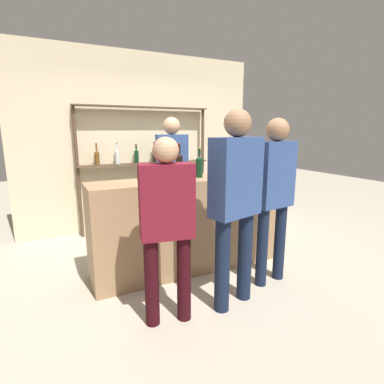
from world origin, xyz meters
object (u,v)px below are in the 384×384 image
(counter_bottle_1, at_px, (199,166))
(wine_glass, at_px, (153,170))
(ice_bucket, at_px, (258,164))
(counter_bottle_3, at_px, (179,164))
(server_behind_counter, at_px, (172,170))
(customer_right, at_px, (274,188))
(counter_bottle_4, at_px, (220,163))
(customer_center, at_px, (236,196))
(counter_bottle_2, at_px, (244,162))
(counter_bottle_0, at_px, (171,169))
(customer_left, at_px, (167,219))

(counter_bottle_1, xyz_separation_m, wine_glass, (-0.59, -0.11, 0.00))
(counter_bottle_1, relative_size, ice_bucket, 1.40)
(counter_bottle_3, distance_m, server_behind_counter, 0.78)
(wine_glass, bearing_deg, counter_bottle_3, 32.83)
(ice_bucket, xyz_separation_m, customer_right, (-0.28, -0.63, -0.17))
(counter_bottle_1, height_order, customer_right, customer_right)
(counter_bottle_4, height_order, server_behind_counter, server_behind_counter)
(ice_bucket, relative_size, customer_right, 0.14)
(server_behind_counter, distance_m, customer_center, 1.74)
(counter_bottle_3, relative_size, counter_bottle_4, 1.13)
(counter_bottle_2, distance_m, server_behind_counter, 1.05)
(counter_bottle_0, distance_m, ice_bucket, 1.17)
(counter_bottle_1, bearing_deg, ice_bucket, -3.26)
(counter_bottle_2, xyz_separation_m, server_behind_counter, (-0.59, 0.86, -0.16))
(ice_bucket, height_order, customer_right, customer_right)
(counter_bottle_0, distance_m, customer_center, 0.86)
(ice_bucket, xyz_separation_m, customer_center, (-0.88, -0.81, -0.15))
(ice_bucket, xyz_separation_m, customer_left, (-1.52, -0.78, -0.28))
(counter_bottle_4, height_order, wine_glass, counter_bottle_4)
(wine_glass, bearing_deg, counter_bottle_2, 6.32)
(counter_bottle_2, distance_m, counter_bottle_3, 0.82)
(counter_bottle_1, distance_m, counter_bottle_3, 0.24)
(counter_bottle_0, xyz_separation_m, customer_right, (0.88, -0.62, -0.17))
(counter_bottle_1, bearing_deg, wine_glass, -169.29)
(counter_bottle_3, distance_m, customer_center, 1.02)
(counter_bottle_3, height_order, wine_glass, counter_bottle_3)
(counter_bottle_3, relative_size, customer_left, 0.24)
(counter_bottle_1, xyz_separation_m, ice_bucket, (0.79, -0.04, -0.01))
(counter_bottle_0, xyz_separation_m, counter_bottle_4, (0.71, 0.15, 0.01))
(wine_glass, height_order, server_behind_counter, server_behind_counter)
(customer_right, bearing_deg, ice_bucket, -31.11)
(counter_bottle_1, bearing_deg, customer_right, -53.16)
(counter_bottle_2, height_order, customer_right, customer_right)
(counter_bottle_4, xyz_separation_m, ice_bucket, (0.46, -0.14, -0.01))
(wine_glass, relative_size, customer_right, 0.10)
(server_behind_counter, xyz_separation_m, customer_left, (-0.76, -1.71, -0.15))
(counter_bottle_3, relative_size, ice_bucket, 1.60)
(server_behind_counter, bearing_deg, customer_right, 27.73)
(customer_left, height_order, customer_center, customer_center)
(counter_bottle_1, xyz_separation_m, counter_bottle_4, (0.33, 0.10, 0.00))
(counter_bottle_1, height_order, customer_left, customer_left)
(counter_bottle_1, bearing_deg, customer_left, -131.42)
(customer_right, bearing_deg, counter_bottle_4, 5.97)
(counter_bottle_0, bearing_deg, server_behind_counter, 66.41)
(counter_bottle_3, xyz_separation_m, counter_bottle_4, (0.51, -0.05, -0.01))
(customer_center, bearing_deg, counter_bottle_0, 5.57)
(counter_bottle_0, xyz_separation_m, counter_bottle_1, (0.38, 0.06, 0.01))
(counter_bottle_4, distance_m, server_behind_counter, 0.85)
(counter_bottle_1, distance_m, wine_glass, 0.60)
(counter_bottle_4, height_order, ice_bucket, counter_bottle_4)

